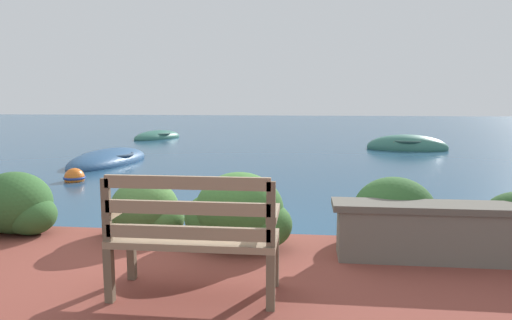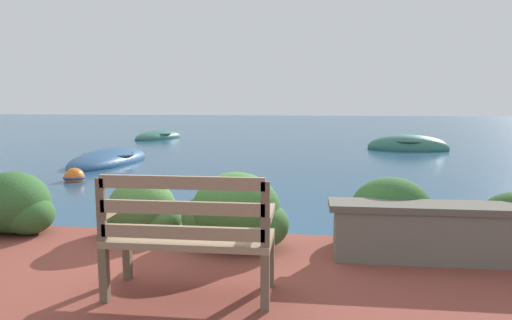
{
  "view_description": "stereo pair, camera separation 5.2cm",
  "coord_description": "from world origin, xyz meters",
  "px_view_note": "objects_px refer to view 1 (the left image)",
  "views": [
    {
      "loc": [
        1.09,
        -4.76,
        1.67
      ],
      "look_at": [
        -0.08,
        5.85,
        0.22
      ],
      "focal_mm": 32.0,
      "sensor_mm": 36.0,
      "label": 1
    },
    {
      "loc": [
        1.15,
        -4.75,
        1.67
      ],
      "look_at": [
        -0.08,
        5.85,
        0.22
      ],
      "focal_mm": 32.0,
      "sensor_mm": 36.0,
      "label": 2
    }
  ],
  "objects_px": {
    "rowboat_nearest": "(109,161)",
    "rowboat_mid": "(407,147)",
    "mooring_buoy": "(74,178)",
    "park_bench": "(193,233)",
    "rowboat_far": "(157,137)"
  },
  "relations": [
    {
      "from": "rowboat_far",
      "to": "rowboat_mid",
      "type": "bearing_deg",
      "value": -82.53
    },
    {
      "from": "rowboat_mid",
      "to": "mooring_buoy",
      "type": "bearing_deg",
      "value": 48.89
    },
    {
      "from": "rowboat_nearest",
      "to": "park_bench",
      "type": "bearing_deg",
      "value": -146.42
    },
    {
      "from": "park_bench",
      "to": "mooring_buoy",
      "type": "bearing_deg",
      "value": 128.27
    },
    {
      "from": "park_bench",
      "to": "rowboat_mid",
      "type": "distance_m",
      "value": 12.88
    },
    {
      "from": "park_bench",
      "to": "rowboat_nearest",
      "type": "xyz_separation_m",
      "value": [
        -4.3,
        8.12,
        -0.65
      ]
    },
    {
      "from": "rowboat_nearest",
      "to": "rowboat_mid",
      "type": "relative_size",
      "value": 1.22
    },
    {
      "from": "rowboat_mid",
      "to": "rowboat_far",
      "type": "height_order",
      "value": "rowboat_mid"
    },
    {
      "from": "park_bench",
      "to": "rowboat_far",
      "type": "distance_m",
      "value": 16.16
    },
    {
      "from": "park_bench",
      "to": "rowboat_mid",
      "type": "bearing_deg",
      "value": 74.73
    },
    {
      "from": "rowboat_nearest",
      "to": "mooring_buoy",
      "type": "xyz_separation_m",
      "value": [
        0.44,
        -2.6,
        0.01
      ]
    },
    {
      "from": "rowboat_nearest",
      "to": "mooring_buoy",
      "type": "bearing_deg",
      "value": -164.7
    },
    {
      "from": "rowboat_far",
      "to": "mooring_buoy",
      "type": "distance_m",
      "value": 9.83
    },
    {
      "from": "rowboat_nearest",
      "to": "rowboat_far",
      "type": "height_order",
      "value": "rowboat_nearest"
    },
    {
      "from": "rowboat_mid",
      "to": "rowboat_far",
      "type": "relative_size",
      "value": 1.03
    }
  ]
}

